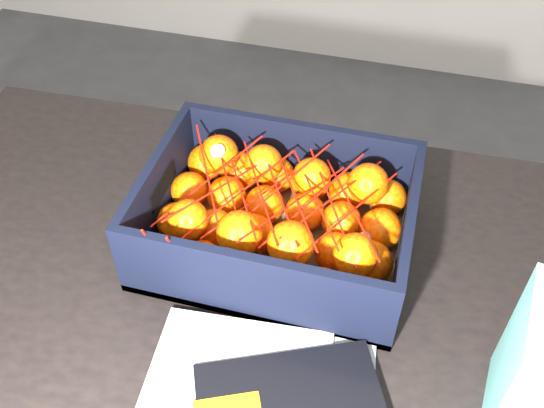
# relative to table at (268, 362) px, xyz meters

# --- Properties ---
(table) EXTENTS (1.23, 0.84, 0.75)m
(table) POSITION_rel_table_xyz_m (0.00, 0.00, 0.00)
(table) COLOR black
(table) RESTS_ON ground
(produce_crate) EXTENTS (0.36, 0.27, 0.12)m
(produce_crate) POSITION_rel_table_xyz_m (-0.02, 0.13, 0.14)
(produce_crate) COLOR brown
(produce_crate) RESTS_ON table
(clementine_heap) EXTENTS (0.34, 0.25, 0.10)m
(clementine_heap) POSITION_rel_table_xyz_m (-0.02, 0.13, 0.15)
(clementine_heap) COLOR #FF5405
(clementine_heap) RESTS_ON produce_crate
(mesh_net) EXTENTS (0.29, 0.24, 0.09)m
(mesh_net) POSITION_rel_table_xyz_m (-0.03, 0.12, 0.20)
(mesh_net) COLOR red
(mesh_net) RESTS_ON clementine_heap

